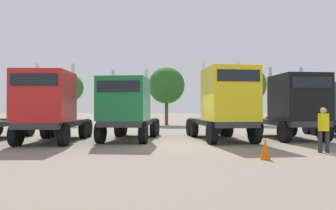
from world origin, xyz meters
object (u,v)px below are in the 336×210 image
Objects in this scene: semi_truck_red at (49,106)px; visitor_in_hivis at (324,126)px; semi_truck_yellow at (226,104)px; semi_truck_black at (293,106)px; semi_truck_green at (127,108)px; traffic_cone_near at (265,149)px.

semi_truck_red is 12.68m from visitor_in_hivis.
semi_truck_black is (4.00, 0.29, -0.12)m from semi_truck_yellow.
semi_truck_green is at bearing -100.59° from semi_truck_yellow.
semi_truck_red is at bearing 77.17° from visitor_in_hivis.
traffic_cone_near is at bearing 48.32° from semi_truck_green.
visitor_in_hivis is at bearing 29.33° from semi_truck_yellow.
semi_truck_yellow reaches higher than traffic_cone_near.
visitor_in_hivis is at bearing 73.18° from semi_truck_red.
semi_truck_yellow is (5.23, -0.86, 0.26)m from semi_truck_green.
semi_truck_yellow reaches higher than visitor_in_hivis.
traffic_cone_near is (8.76, -5.92, -1.53)m from semi_truck_red.
semi_truck_red is 13.13m from semi_truck_black.
semi_truck_yellow is at bearing 39.40° from visitor_in_hivis.
semi_truck_red reaches higher than semi_truck_green.
semi_truck_yellow is 4.01m from semi_truck_black.
semi_truck_green is 9.25m from semi_truck_black.
semi_truck_red reaches higher than traffic_cone_near.
semi_truck_green is at bearing 64.80° from visitor_in_hivis.
semi_truck_black is 7.58m from traffic_cone_near.
semi_truck_yellow reaches higher than semi_truck_black.
semi_truck_yellow is 5.25m from visitor_in_hivis.
semi_truck_yellow is at bearing 86.23° from traffic_cone_near.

